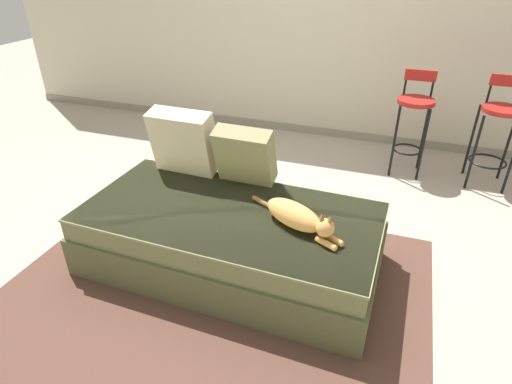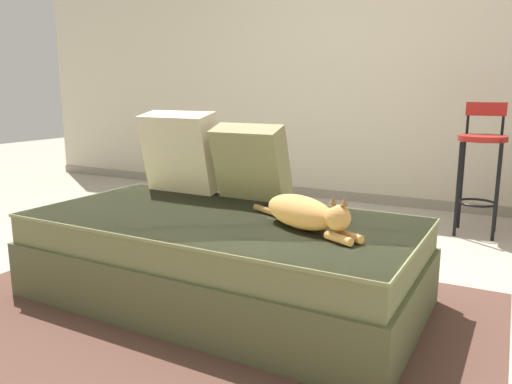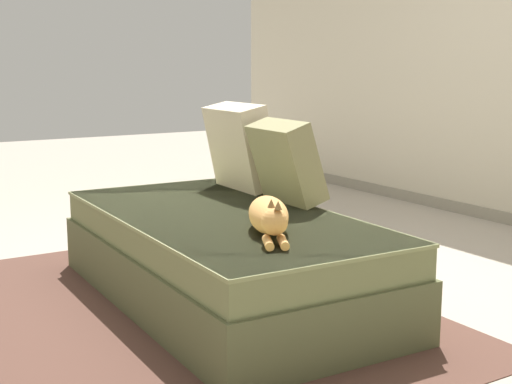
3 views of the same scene
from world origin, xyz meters
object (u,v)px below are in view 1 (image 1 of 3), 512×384
cat (297,216)px  bar_stool_near_window (414,114)px  couch (230,238)px  bar_stool_by_doorway (498,125)px  throw_pillow_corner (183,142)px  throw_pillow_middle (245,155)px

cat → bar_stool_near_window: (0.61, 1.95, 0.08)m
couch → bar_stool_by_doorway: size_ratio=2.02×
couch → bar_stool_by_doorway: (1.79, 1.92, 0.35)m
throw_pillow_corner → bar_stool_near_window: 2.21m
cat → bar_stool_by_doorway: bearing=55.9°
cat → bar_stool_near_window: bearing=72.7°
couch → throw_pillow_corner: 0.82m
throw_pillow_corner → cat: throw_pillow_corner is taller
cat → bar_stool_near_window: 2.05m
couch → bar_stool_by_doorway: bearing=47.1°
throw_pillow_middle → cat: (0.50, -0.43, -0.14)m
bar_stool_near_window → cat: bearing=-107.3°
couch → bar_stool_near_window: 2.23m
couch → cat: bearing=-3.3°
cat → throw_pillow_middle: bearing=139.5°
bar_stool_near_window → bar_stool_by_doorway: size_ratio=0.98×
throw_pillow_middle → bar_stool_near_window: size_ratio=0.45×
throw_pillow_corner → couch: bearing=-37.9°
throw_pillow_middle → bar_stool_by_doorway: bar_stool_by_doorway is taller
throw_pillow_corner → cat: 1.10m
bar_stool_near_window → bar_stool_by_doorway: bar_stool_by_doorway is taller
cat → couch: bearing=176.7°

